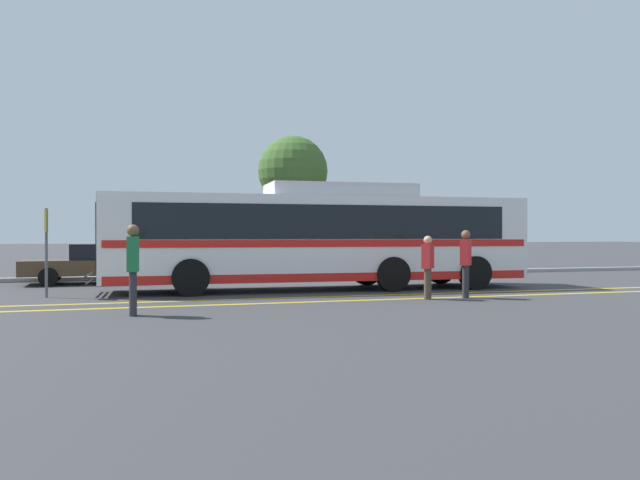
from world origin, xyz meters
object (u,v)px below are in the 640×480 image
parked_car_1 (100,263)px  pedestrian_2 (466,259)px  tree_0 (293,171)px  pedestrian_1 (428,263)px  bus_stop_sign (46,241)px  pedestrian_0 (133,263)px  transit_bus (321,236)px

parked_car_1 → pedestrian_2: pedestrian_2 is taller
pedestrian_2 → tree_0: (-1.44, 12.44, 3.44)m
parked_car_1 → pedestrian_1: bearing=-136.4°
bus_stop_sign → tree_0: (8.92, 9.21, 2.97)m
pedestrian_1 → bus_stop_sign: size_ratio=0.69×
pedestrian_1 → bus_stop_sign: bus_stop_sign is taller
pedestrian_0 → pedestrian_1: size_ratio=1.14×
bus_stop_sign → parked_car_1: bearing=-10.5°
pedestrian_0 → pedestrian_2: bearing=-78.1°
parked_car_1 → bus_stop_sign: 4.93m
pedestrian_0 → bus_stop_sign: (-2.15, 4.43, 0.41)m
transit_bus → pedestrian_1: transit_bus is taller
transit_bus → tree_0: 9.44m
pedestrian_1 → bus_stop_sign: bearing=-66.6°
transit_bus → parked_car_1: bearing=57.9°
pedestrian_1 → tree_0: 12.90m
pedestrian_0 → pedestrian_2: (8.20, 1.20, -0.06)m
tree_0 → pedestrian_0: bearing=-116.4°
transit_bus → parked_car_1: size_ratio=2.61×
pedestrian_2 → pedestrian_0: bearing=-41.1°
parked_car_1 → pedestrian_2: 12.24m
transit_bus → bus_stop_sign: bearing=94.7°
transit_bus → bus_stop_sign: transit_bus is taller
pedestrian_0 → pedestrian_1: (7.15, 1.24, -0.15)m
pedestrian_2 → bus_stop_sign: bearing=-66.8°
transit_bus → pedestrian_2: transit_bus is taller
parked_car_1 → pedestrian_2: (9.28, -7.97, 0.32)m
pedestrian_2 → transit_bus: bearing=-100.9°
pedestrian_0 → pedestrian_1: 7.26m
pedestrian_0 → tree_0: 15.60m
pedestrian_2 → bus_stop_sign: bus_stop_sign is taller
transit_bus → pedestrian_1: (1.77, -3.51, -0.68)m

